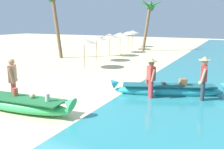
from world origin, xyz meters
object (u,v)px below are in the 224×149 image
person_vendor_assistant (204,76)px  palm_tree_tall_inland (150,9)px  boat_cyan_midground (169,90)px  boat_green_foreground (18,104)px  person_tourist_customer (13,79)px  palm_tree_leaning_seaward (53,3)px  person_vendor_hatted (151,76)px

person_vendor_assistant → palm_tree_tall_inland: 16.80m
boat_cyan_midground → boat_green_foreground: bearing=-136.3°
boat_green_foreground → palm_tree_tall_inland: size_ratio=0.86×
person_tourist_customer → palm_tree_tall_inland: palm_tree_tall_inland is taller
palm_tree_tall_inland → palm_tree_leaning_seaward: 9.54m
boat_cyan_midground → person_vendor_hatted: size_ratio=2.70×
palm_tree_tall_inland → palm_tree_leaning_seaward: palm_tree_leaning_seaward is taller
palm_tree_leaning_seaward → person_vendor_hatted: bearing=-35.9°
boat_cyan_midground → person_tourist_customer: size_ratio=2.60×
boat_cyan_midground → person_vendor_assistant: person_vendor_assistant is taller
boat_cyan_midground → palm_tree_leaning_seaward: bearing=148.0°
boat_green_foreground → palm_tree_leaning_seaward: (-7.12, 10.92, 4.14)m
boat_green_foreground → person_vendor_hatted: bearing=41.5°
person_vendor_hatted → palm_tree_leaning_seaward: size_ratio=0.29×
person_vendor_hatted → palm_tree_tall_inland: (-5.16, 15.50, 3.15)m
person_vendor_hatted → palm_tree_tall_inland: 16.64m
person_vendor_assistant → palm_tree_leaning_seaward: (-12.52, 7.21, 3.42)m
boat_cyan_midground → person_vendor_assistant: bearing=-9.3°
person_tourist_customer → palm_tree_tall_inland: (-0.99, 18.29, 3.13)m
palm_tree_leaning_seaward → boat_green_foreground: bearing=-56.9°
palm_tree_leaning_seaward → boat_cyan_midground: bearing=-32.0°
boat_cyan_midground → palm_tree_tall_inland: 16.26m
person_vendor_hatted → palm_tree_leaning_seaward: (-10.70, 7.75, 3.47)m
boat_green_foreground → person_vendor_assistant: (5.41, 3.70, 0.73)m
boat_cyan_midground → person_vendor_hatted: bearing=-124.4°
person_tourist_customer → palm_tree_leaning_seaward: 12.87m
palm_tree_leaning_seaward → person_vendor_assistant: bearing=-29.9°
boat_green_foreground → palm_tree_tall_inland: bearing=94.8°
person_tourist_customer → person_vendor_assistant: 6.85m
person_vendor_hatted → person_tourist_customer: bearing=-146.2°
palm_tree_tall_inland → boat_green_foreground: bearing=-85.2°
boat_green_foreground → person_tourist_customer: size_ratio=2.55×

